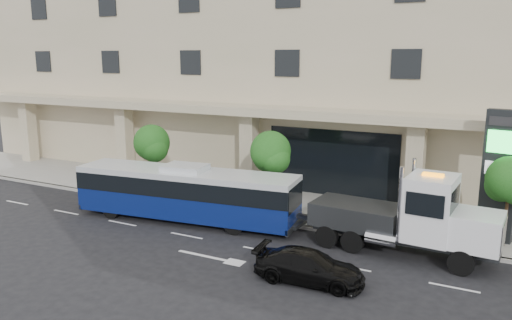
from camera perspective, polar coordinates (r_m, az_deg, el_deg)
The scene contains 11 objects.
ground at distance 23.68m, azimuth 2.25°, elevation -9.05°, with size 120.00×120.00×0.00m, color black.
sidewalk at distance 28.03m, azimuth 6.58°, elevation -5.61°, with size 120.00×6.00×0.15m, color gray.
curb at distance 25.38m, azimuth 4.17°, elevation -7.44°, with size 120.00×0.30×0.15m, color gray.
convention_center at distance 36.74m, azimuth 12.87°, elevation 13.93°, with size 60.00×17.60×20.00m.
tree_left at distance 30.97m, azimuth -11.79°, elevation 1.67°, with size 2.27×2.20×4.22m.
tree_mid at distance 26.72m, azimuth 1.71°, elevation 0.65°, with size 2.28×2.20×4.38m.
tree_right at distance 24.30m, azimuth 27.03°, elevation -2.33°, with size 2.10×2.00×4.04m.
city_bus at distance 26.03m, azimuth -8.04°, elevation -3.71°, with size 11.99×3.81×2.98m.
tow_truck at distance 22.32m, azimuth 17.24°, elevation -6.35°, with size 8.99×2.73×4.08m.
black_sedan at distance 19.40m, azimuth 6.11°, elevation -12.02°, with size 1.71×4.21×1.22m, color black.
signage_pylon at distance 24.85m, azimuth 26.09°, elevation -1.58°, with size 1.57×0.83×5.99m.
Camera 1 is at (9.25, -20.10, 8.43)m, focal length 35.00 mm.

